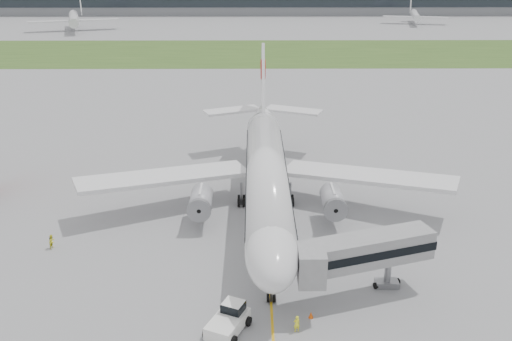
{
  "coord_description": "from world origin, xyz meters",
  "views": [
    {
      "loc": [
        -1.81,
        -61.19,
        31.94
      ],
      "look_at": [
        -1.31,
        2.0,
        6.8
      ],
      "focal_mm": 40.0,
      "sensor_mm": 36.0,
      "label": 1
    }
  ],
  "objects_px": {
    "pushback_tug": "(229,319)",
    "ground_crew_near": "(297,324)",
    "airliner": "(266,170)",
    "jet_bridge": "(360,253)"
  },
  "relations": [
    {
      "from": "pushback_tug",
      "to": "ground_crew_near",
      "type": "distance_m",
      "value": 5.99
    },
    {
      "from": "airliner",
      "to": "pushback_tug",
      "type": "bearing_deg",
      "value": -99.13
    },
    {
      "from": "airliner",
      "to": "jet_bridge",
      "type": "distance_m",
      "value": 20.86
    },
    {
      "from": "jet_bridge",
      "to": "airliner",
      "type": "bearing_deg",
      "value": 95.27
    },
    {
      "from": "pushback_tug",
      "to": "jet_bridge",
      "type": "height_order",
      "value": "jet_bridge"
    },
    {
      "from": "airliner",
      "to": "jet_bridge",
      "type": "height_order",
      "value": "airliner"
    },
    {
      "from": "airliner",
      "to": "ground_crew_near",
      "type": "distance_m",
      "value": 24.99
    },
    {
      "from": "ground_crew_near",
      "to": "airliner",
      "type": "bearing_deg",
      "value": -102.51
    },
    {
      "from": "airliner",
      "to": "pushback_tug",
      "type": "height_order",
      "value": "airliner"
    },
    {
      "from": "pushback_tug",
      "to": "ground_crew_near",
      "type": "height_order",
      "value": "pushback_tug"
    }
  ]
}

